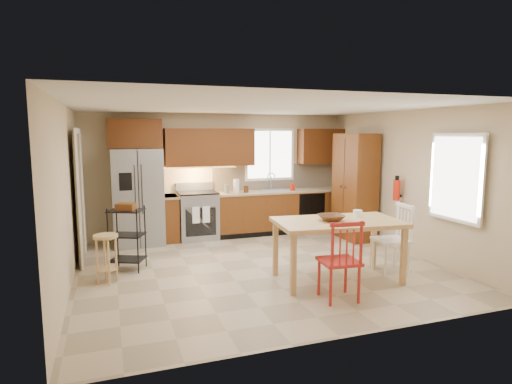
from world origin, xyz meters
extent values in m
plane|color=tan|center=(0.00, 0.00, 0.00)|extent=(5.50, 5.50, 0.00)
cube|color=silver|center=(0.00, 0.00, 2.50)|extent=(5.50, 5.00, 0.02)
cube|color=#CCB793|center=(0.00, 2.50, 1.25)|extent=(5.50, 0.02, 2.50)
cube|color=#CCB793|center=(0.00, -2.50, 1.25)|extent=(5.50, 0.02, 2.50)
cube|color=#CCB793|center=(-2.75, 0.00, 1.25)|extent=(0.02, 5.00, 2.50)
cube|color=#CCB793|center=(2.75, 0.00, 1.25)|extent=(0.02, 5.00, 2.50)
cube|color=gray|center=(-1.70, 2.12, 0.91)|extent=(0.92, 0.75, 1.82)
cube|color=gray|center=(-0.55, 2.19, 0.46)|extent=(0.76, 0.63, 0.92)
cube|color=brown|center=(-1.10, 2.20, 0.45)|extent=(0.30, 0.60, 0.90)
cube|color=brown|center=(1.29, 2.20, 0.45)|extent=(2.92, 0.60, 0.90)
cube|color=black|center=(1.85, 1.91, 0.45)|extent=(0.60, 0.02, 0.78)
cube|color=beige|center=(1.29, 2.48, 1.18)|extent=(2.92, 0.03, 0.55)
cube|color=#59260E|center=(-1.70, 2.33, 2.10)|extent=(1.00, 0.35, 0.55)
cube|color=#59260E|center=(-0.25, 2.33, 1.83)|extent=(1.80, 0.35, 0.75)
cube|color=#59260E|center=(2.25, 2.33, 1.83)|extent=(1.00, 0.35, 0.75)
cube|color=white|center=(1.10, 2.48, 1.65)|extent=(1.12, 0.04, 1.12)
cube|color=gray|center=(1.10, 2.20, 0.86)|extent=(0.62, 0.46, 0.16)
cube|color=#FFBF66|center=(-0.55, 2.30, 1.43)|extent=(1.60, 0.30, 0.01)
imported|color=red|center=(1.48, 2.10, 1.00)|extent=(0.09, 0.09, 0.19)
cylinder|color=white|center=(0.25, 2.15, 1.04)|extent=(0.12, 0.12, 0.28)
cylinder|color=gray|center=(0.05, 2.15, 0.99)|extent=(0.11, 0.11, 0.18)
cylinder|color=#512A15|center=(0.45, 2.12, 0.97)|extent=(0.10, 0.10, 0.14)
cube|color=brown|center=(2.43, 1.20, 1.05)|extent=(0.50, 0.95, 2.10)
cylinder|color=red|center=(2.63, 0.15, 1.10)|extent=(0.12, 0.12, 0.36)
cube|color=white|center=(2.68, -1.15, 1.45)|extent=(0.04, 1.02, 1.32)
cube|color=#8C7A59|center=(-2.67, 1.30, 1.05)|extent=(0.04, 0.95, 2.10)
imported|color=#512A15|center=(0.75, -0.90, 0.87)|extent=(0.39, 0.39, 0.09)
cylinder|color=white|center=(1.24, -0.79, 0.91)|extent=(0.16, 0.16, 0.17)
camera|label=1|loc=(-2.19, -6.14, 2.10)|focal=30.00mm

